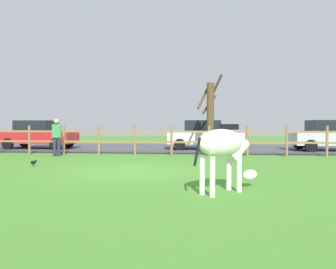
{
  "coord_description": "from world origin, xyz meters",
  "views": [
    {
      "loc": [
        2.06,
        -9.9,
        1.41
      ],
      "look_at": [
        0.94,
        1.2,
        1.06
      ],
      "focal_mm": 35.76,
      "sensor_mm": 36.0,
      "label": 1
    }
  ],
  "objects_px": {
    "visitor_near_fence": "(57,136)",
    "zebra": "(224,148)",
    "parked_car_red": "(39,134)",
    "parked_car_white": "(204,134)",
    "parked_car_silver": "(331,135)",
    "bare_tree": "(210,116)",
    "crow_on_grass": "(33,162)"
  },
  "relations": [
    {
      "from": "parked_car_red",
      "to": "visitor_near_fence",
      "type": "height_order",
      "value": "visitor_near_fence"
    },
    {
      "from": "zebra",
      "to": "parked_car_white",
      "type": "relative_size",
      "value": 0.37
    },
    {
      "from": "visitor_near_fence",
      "to": "parked_car_silver",
      "type": "bearing_deg",
      "value": 16.16
    },
    {
      "from": "zebra",
      "to": "visitor_near_fence",
      "type": "distance_m",
      "value": 9.86
    },
    {
      "from": "parked_car_white",
      "to": "crow_on_grass",
      "type": "bearing_deg",
      "value": -127.33
    },
    {
      "from": "zebra",
      "to": "parked_car_white",
      "type": "distance_m",
      "value": 11.32
    },
    {
      "from": "crow_on_grass",
      "to": "parked_car_red",
      "type": "relative_size",
      "value": 0.05
    },
    {
      "from": "bare_tree",
      "to": "crow_on_grass",
      "type": "relative_size",
      "value": 16.99
    },
    {
      "from": "bare_tree",
      "to": "visitor_near_fence",
      "type": "relative_size",
      "value": 2.23
    },
    {
      "from": "bare_tree",
      "to": "parked_car_red",
      "type": "distance_m",
      "value": 9.81
    },
    {
      "from": "zebra",
      "to": "parked_car_red",
      "type": "height_order",
      "value": "parked_car_red"
    },
    {
      "from": "parked_car_red",
      "to": "parked_car_white",
      "type": "xyz_separation_m",
      "value": [
        9.19,
        0.44,
        0.0
      ]
    },
    {
      "from": "parked_car_white",
      "to": "parked_car_silver",
      "type": "relative_size",
      "value": 1.0
    },
    {
      "from": "bare_tree",
      "to": "crow_on_grass",
      "type": "xyz_separation_m",
      "value": [
        -6.01,
        -4.59,
        -1.64
      ]
    },
    {
      "from": "zebra",
      "to": "parked_car_silver",
      "type": "relative_size",
      "value": 0.37
    },
    {
      "from": "crow_on_grass",
      "to": "parked_car_silver",
      "type": "relative_size",
      "value": 0.05
    },
    {
      "from": "crow_on_grass",
      "to": "parked_car_silver",
      "type": "distance_m",
      "value": 14.15
    },
    {
      "from": "parked_car_white",
      "to": "visitor_near_fence",
      "type": "height_order",
      "value": "visitor_near_fence"
    },
    {
      "from": "zebra",
      "to": "parked_car_white",
      "type": "xyz_separation_m",
      "value": [
        -0.32,
        11.32,
        -0.08
      ]
    },
    {
      "from": "visitor_near_fence",
      "to": "zebra",
      "type": "bearing_deg",
      "value": -46.49
    },
    {
      "from": "bare_tree",
      "to": "zebra",
      "type": "distance_m",
      "value": 8.39
    },
    {
      "from": "parked_car_red",
      "to": "parked_car_white",
      "type": "height_order",
      "value": "same"
    },
    {
      "from": "bare_tree",
      "to": "visitor_near_fence",
      "type": "bearing_deg",
      "value": -169.84
    },
    {
      "from": "crow_on_grass",
      "to": "parked_car_silver",
      "type": "height_order",
      "value": "parked_car_silver"
    },
    {
      "from": "zebra",
      "to": "parked_car_silver",
      "type": "bearing_deg",
      "value": 60.66
    },
    {
      "from": "zebra",
      "to": "parked_car_red",
      "type": "distance_m",
      "value": 14.45
    },
    {
      "from": "parked_car_white",
      "to": "visitor_near_fence",
      "type": "relative_size",
      "value": 2.49
    },
    {
      "from": "bare_tree",
      "to": "parked_car_white",
      "type": "bearing_deg",
      "value": 94.79
    },
    {
      "from": "parked_car_red",
      "to": "bare_tree",
      "type": "bearing_deg",
      "value": -14.98
    },
    {
      "from": "crow_on_grass",
      "to": "parked_car_white",
      "type": "relative_size",
      "value": 0.05
    },
    {
      "from": "zebra",
      "to": "parked_car_red",
      "type": "xyz_separation_m",
      "value": [
        -9.51,
        10.88,
        -0.08
      ]
    },
    {
      "from": "parked_car_white",
      "to": "bare_tree",
      "type": "bearing_deg",
      "value": -85.21
    }
  ]
}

